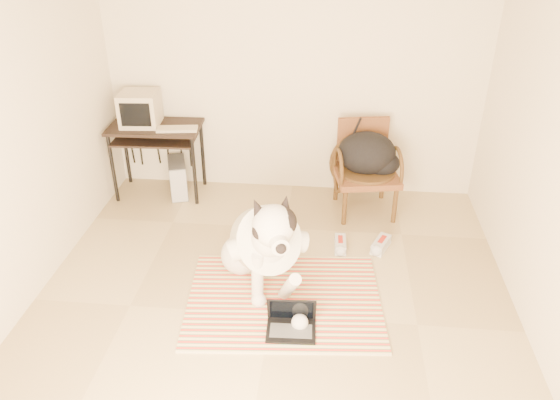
# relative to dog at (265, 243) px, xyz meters

# --- Properties ---
(floor) EXTENTS (4.50, 4.50, 0.00)m
(floor) POSITION_rel_dog_xyz_m (0.09, -0.42, -0.41)
(floor) COLOR tan
(floor) RESTS_ON ground
(wall_back) EXTENTS (4.50, 0.00, 4.50)m
(wall_back) POSITION_rel_dog_xyz_m (0.09, 1.83, 0.94)
(wall_back) COLOR beige
(wall_back) RESTS_ON floor
(rug) EXTENTS (1.70, 1.35, 0.02)m
(rug) POSITION_rel_dog_xyz_m (0.19, -0.23, -0.41)
(rug) COLOR red
(rug) RESTS_ON floor
(dog) EXTENTS (0.82, 1.32, 1.05)m
(dog) POSITION_rel_dog_xyz_m (0.00, 0.00, 0.00)
(dog) COLOR silver
(dog) RESTS_ON rug
(laptop) EXTENTS (0.39, 0.29, 0.27)m
(laptop) POSITION_rel_dog_xyz_m (0.27, -0.58, -0.33)
(laptop) COLOR black
(laptop) RESTS_ON rug
(computer_desk) EXTENTS (0.99, 0.57, 0.81)m
(computer_desk) POSITION_rel_dog_xyz_m (-1.37, 1.52, 0.28)
(computer_desk) COLOR black
(computer_desk) RESTS_ON floor
(crt_monitor) EXTENTS (0.42, 0.41, 0.35)m
(crt_monitor) POSITION_rel_dog_xyz_m (-1.52, 1.55, 0.57)
(crt_monitor) COLOR #B8AA90
(crt_monitor) RESTS_ON computer_desk
(desk_keyboard) EXTENTS (0.44, 0.21, 0.03)m
(desk_keyboard) POSITION_rel_dog_xyz_m (-1.09, 1.43, 0.41)
(desk_keyboard) COLOR #B8AA90
(desk_keyboard) RESTS_ON computer_desk
(pc_tower) EXTENTS (0.30, 0.47, 0.41)m
(pc_tower) POSITION_rel_dog_xyz_m (-1.17, 1.51, -0.21)
(pc_tower) COLOR #464648
(pc_tower) RESTS_ON floor
(rattan_chair) EXTENTS (0.72, 0.71, 0.95)m
(rattan_chair) POSITION_rel_dog_xyz_m (0.89, 1.40, 0.06)
(rattan_chair) COLOR brown
(rattan_chair) RESTS_ON floor
(backpack) EXTENTS (0.64, 0.49, 0.44)m
(backpack) POSITION_rel_dog_xyz_m (0.91, 1.38, 0.23)
(backpack) COLOR black
(backpack) RESTS_ON rattan_chair
(sneaker_left) EXTENTS (0.11, 0.27, 0.09)m
(sneaker_left) POSITION_rel_dog_xyz_m (0.65, 0.60, -0.37)
(sneaker_left) COLOR silver
(sneaker_left) RESTS_ON floor
(sneaker_right) EXTENTS (0.22, 0.31, 0.10)m
(sneaker_right) POSITION_rel_dog_xyz_m (1.04, 0.63, -0.37)
(sneaker_right) COLOR silver
(sneaker_right) RESTS_ON floor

